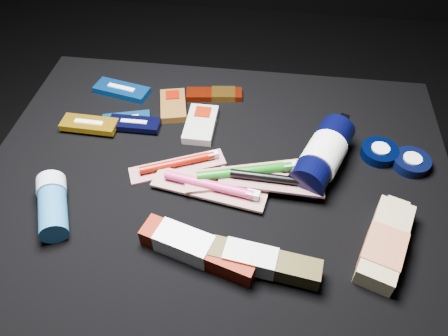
# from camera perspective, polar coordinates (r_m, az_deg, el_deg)

# --- Properties ---
(ground) EXTENTS (3.00, 3.00, 0.00)m
(ground) POSITION_cam_1_polar(r_m,az_deg,el_deg) (1.23, -0.77, -13.65)
(ground) COLOR black
(ground) RESTS_ON ground
(cloth_table) EXTENTS (0.98, 0.78, 0.40)m
(cloth_table) POSITION_cam_1_polar(r_m,az_deg,el_deg) (1.06, -0.88, -8.39)
(cloth_table) COLOR black
(cloth_table) RESTS_ON ground
(luna_bar_0) EXTENTS (0.15, 0.08, 0.02)m
(luna_bar_0) POSITION_cam_1_polar(r_m,az_deg,el_deg) (1.14, -13.21, 9.87)
(luna_bar_0) COLOR #0C49A5
(luna_bar_0) RESTS_ON cloth_table
(luna_bar_1) EXTENTS (0.12, 0.07, 0.01)m
(luna_bar_1) POSITION_cam_1_polar(r_m,az_deg,el_deg) (1.05, -12.61, 6.21)
(luna_bar_1) COLOR #125DA1
(luna_bar_1) RESTS_ON cloth_table
(luna_bar_2) EXTENTS (0.12, 0.04, 0.02)m
(luna_bar_2) POSITION_cam_1_polar(r_m,az_deg,el_deg) (1.03, -11.63, 5.68)
(luna_bar_2) COLOR black
(luna_bar_2) RESTS_ON cloth_table
(luna_bar_3) EXTENTS (0.13, 0.05, 0.02)m
(luna_bar_3) POSITION_cam_1_polar(r_m,az_deg,el_deg) (1.05, -17.18, 5.46)
(luna_bar_3) COLOR orange
(luna_bar_3) RESTS_ON cloth_table
(clif_bar_0) EXTENTS (0.08, 0.12, 0.02)m
(clif_bar_0) POSITION_cam_1_polar(r_m,az_deg,el_deg) (1.07, -6.66, 8.27)
(clif_bar_0) COLOR #5C3913
(clif_bar_0) RESTS_ON cloth_table
(clif_bar_1) EXTENTS (0.07, 0.12, 0.02)m
(clif_bar_1) POSITION_cam_1_polar(r_m,az_deg,el_deg) (1.01, -3.02, 5.91)
(clif_bar_1) COLOR #A9A8A1
(clif_bar_1) RESTS_ON cloth_table
(power_bar) EXTENTS (0.14, 0.06, 0.02)m
(power_bar) POSITION_cam_1_polar(r_m,az_deg,el_deg) (1.10, -0.88, 9.60)
(power_bar) COLOR maroon
(power_bar) RESTS_ON cloth_table
(lotion_bottle) EXTENTS (0.14, 0.24, 0.08)m
(lotion_bottle) POSITION_cam_1_polar(r_m,az_deg,el_deg) (0.92, 12.78, 1.66)
(lotion_bottle) COLOR black
(lotion_bottle) RESTS_ON cloth_table
(cream_tin_upper) EXTENTS (0.08, 0.08, 0.02)m
(cream_tin_upper) POSITION_cam_1_polar(r_m,az_deg,el_deg) (1.00, 19.64, 1.98)
(cream_tin_upper) COLOR black
(cream_tin_upper) RESTS_ON cloth_table
(cream_tin_lower) EXTENTS (0.08, 0.08, 0.02)m
(cream_tin_lower) POSITION_cam_1_polar(r_m,az_deg,el_deg) (1.00, 23.25, 0.71)
(cream_tin_lower) COLOR black
(cream_tin_lower) RESTS_ON cloth_table
(bodywash_bottle) EXTENTS (0.12, 0.20, 0.04)m
(bodywash_bottle) POSITION_cam_1_polar(r_m,az_deg,el_deg) (0.83, 20.28, -9.35)
(bodywash_bottle) COLOR tan
(bodywash_bottle) RESTS_ON cloth_table
(deodorant_stick) EXTENTS (0.11, 0.15, 0.06)m
(deodorant_stick) POSITION_cam_1_polar(r_m,az_deg,el_deg) (0.89, -21.50, -4.51)
(deodorant_stick) COLOR #216096
(deodorant_stick) RESTS_ON cloth_table
(toothbrush_pack_0) EXTENTS (0.20, 0.13, 0.02)m
(toothbrush_pack_0) POSITION_cam_1_polar(r_m,az_deg,el_deg) (0.92, -5.93, 0.45)
(toothbrush_pack_0) COLOR #B7B2AB
(toothbrush_pack_0) RESTS_ON cloth_table
(toothbrush_pack_1) EXTENTS (0.24, 0.09, 0.03)m
(toothbrush_pack_1) POSITION_cam_1_polar(r_m,az_deg,el_deg) (0.87, -1.77, -2.54)
(toothbrush_pack_1) COLOR #B9B2AC
(toothbrush_pack_1) RESTS_ON cloth_table
(toothbrush_pack_2) EXTENTS (0.25, 0.12, 0.03)m
(toothbrush_pack_2) POSITION_cam_1_polar(r_m,az_deg,el_deg) (0.88, 2.89, -0.74)
(toothbrush_pack_2) COLOR #B0A7A4
(toothbrush_pack_2) RESTS_ON cloth_table
(toothbrush_pack_3) EXTENTS (0.21, 0.06, 0.02)m
(toothbrush_pack_3) POSITION_cam_1_polar(r_m,az_deg,el_deg) (0.87, 6.46, -1.60)
(toothbrush_pack_3) COLOR #A7A09B
(toothbrush_pack_3) RESTS_ON cloth_table
(toothpaste_carton_red) EXTENTS (0.22, 0.11, 0.04)m
(toothpaste_carton_red) POSITION_cam_1_polar(r_m,az_deg,el_deg) (0.78, -4.00, -10.32)
(toothpaste_carton_red) COLOR #761102
(toothpaste_carton_red) RESTS_ON cloth_table
(toothpaste_carton_green) EXTENTS (0.19, 0.07, 0.04)m
(toothpaste_carton_green) POSITION_cam_1_polar(r_m,az_deg,el_deg) (0.76, 4.66, -12.03)
(toothpaste_carton_green) COLOR #3F3515
(toothpaste_carton_green) RESTS_ON cloth_table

